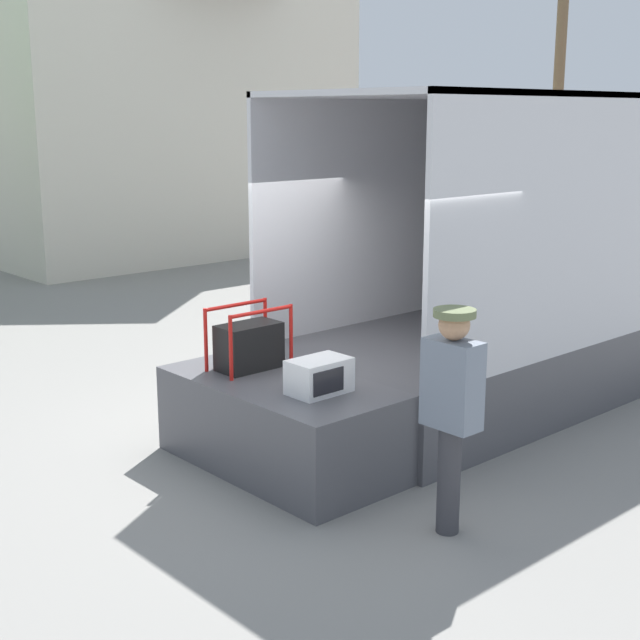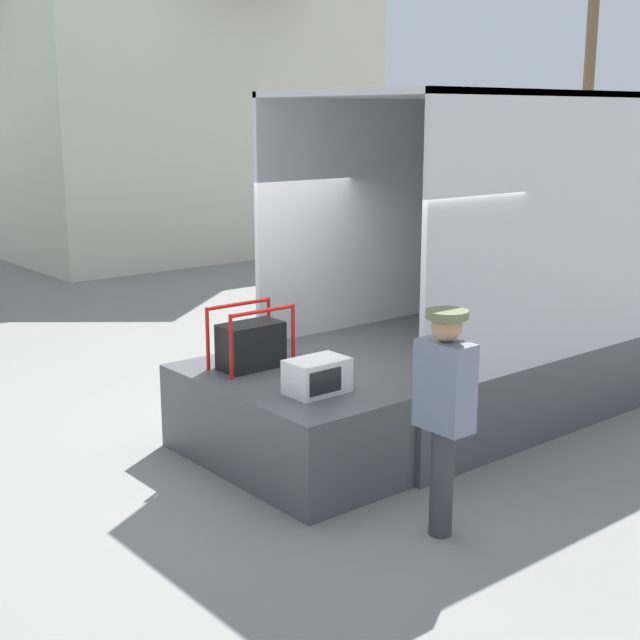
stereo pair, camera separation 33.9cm
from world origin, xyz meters
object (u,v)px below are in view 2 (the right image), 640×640
(box_truck, at_px, (585,295))
(microwave, at_px, (317,376))
(utility_pole, at_px, (590,57))
(worker_person, at_px, (444,399))
(portable_generator, at_px, (252,344))

(box_truck, height_order, microwave, box_truck)
(box_truck, height_order, utility_pole, utility_pole)
(worker_person, relative_size, utility_pole, 0.20)
(microwave, xyz_separation_m, utility_pole, (15.54, 8.04, 3.60))
(box_truck, relative_size, portable_generator, 9.32)
(portable_generator, height_order, utility_pole, utility_pole)
(utility_pole, bearing_deg, box_truck, -145.26)
(box_truck, height_order, portable_generator, box_truck)
(portable_generator, bearing_deg, worker_person, -88.41)
(microwave, bearing_deg, portable_generator, 88.25)
(microwave, height_order, utility_pole, utility_pole)
(box_truck, xyz_separation_m, microwave, (-4.68, -0.51, -0.03))
(worker_person, distance_m, utility_pole, 18.42)
(utility_pole, bearing_deg, worker_person, -148.62)
(microwave, bearing_deg, utility_pole, 27.35)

